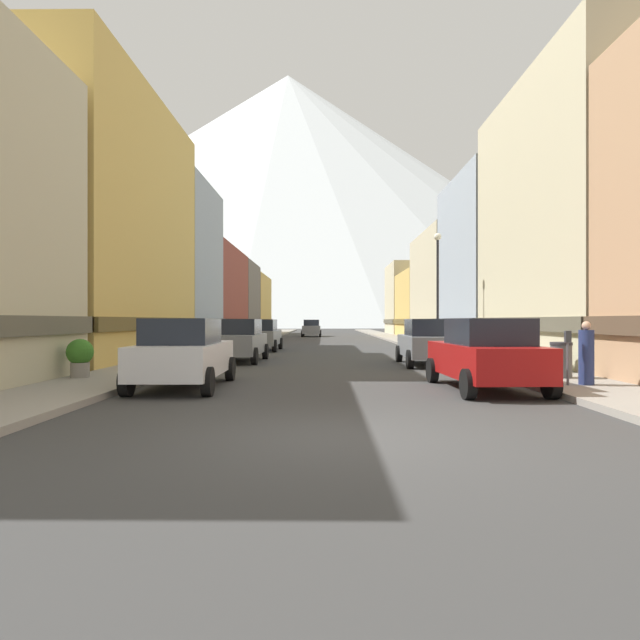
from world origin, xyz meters
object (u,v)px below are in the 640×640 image
at_px(car_left_0, 184,353).
at_px(pedestrian_2, 586,356).
at_px(pedestrian_0, 423,334).
at_px(car_driving_0, 312,328).
at_px(potted_plant_2, 80,356).
at_px(potted_plant_1, 560,357).
at_px(parking_meter_near, 568,350).
at_px(pedestrian_1, 530,348).
at_px(car_left_1, 239,340).
at_px(car_left_2, 261,335).
at_px(potted_plant_0, 181,341).
at_px(car_right_1, 428,342).
at_px(streetlamp_right, 438,274).
at_px(trash_bin_right, 561,360).
at_px(car_right_0, 486,354).

relative_size(car_left_0, pedestrian_2, 2.84).
bearing_deg(pedestrian_0, car_driving_0, 109.65).
bearing_deg(potted_plant_2, potted_plant_1, 6.50).
bearing_deg(parking_meter_near, pedestrian_0, 88.72).
bearing_deg(pedestrian_1, car_left_1, 150.70).
bearing_deg(pedestrian_0, parking_meter_near, -91.28).
bearing_deg(car_left_1, car_left_2, 90.02).
height_order(parking_meter_near, potted_plant_0, parking_meter_near).
distance_m(car_driving_0, parking_meter_near, 44.94).
height_order(car_left_1, pedestrian_1, car_left_1).
bearing_deg(potted_plant_1, car_right_1, 126.31).
xyz_separation_m(potted_plant_2, streetlamp_right, (12.35, 11.69, 3.24)).
bearing_deg(car_right_1, car_left_1, 166.96).
bearing_deg(trash_bin_right, pedestrian_1, 92.80).
height_order(trash_bin_right, pedestrian_0, pedestrian_0).
xyz_separation_m(car_left_0, potted_plant_2, (-3.20, 1.16, -0.15)).
xyz_separation_m(car_left_2, parking_meter_near, (9.55, -17.66, 0.11)).
height_order(parking_meter_near, trash_bin_right, parking_meter_near).
xyz_separation_m(car_right_0, trash_bin_right, (2.55, 1.56, -0.26)).
xyz_separation_m(potted_plant_2, pedestrian_2, (13.25, -1.63, 0.12)).
relative_size(car_right_0, pedestrian_2, 2.86).
relative_size(car_driving_0, pedestrian_1, 2.85).
relative_size(potted_plant_1, pedestrian_0, 0.54).
bearing_deg(car_left_2, pedestrian_2, -60.21).
distance_m(potted_plant_2, pedestrian_2, 13.35).
xyz_separation_m(car_left_1, pedestrian_0, (10.05, 12.92, -0.05)).
bearing_deg(trash_bin_right, pedestrian_0, 90.28).
bearing_deg(pedestrian_2, car_left_2, 119.79).
height_order(pedestrian_1, streetlamp_right, streetlamp_right).
bearing_deg(car_left_2, potted_plant_2, -101.36).
distance_m(parking_meter_near, pedestrian_0, 22.36).
relative_size(trash_bin_right, potted_plant_2, 0.92).
height_order(car_right_0, car_driving_0, same).
distance_m(car_right_0, potted_plant_2, 10.91).
height_order(car_left_0, car_driving_0, same).
xyz_separation_m(car_driving_0, potted_plant_2, (-5.40, -42.61, -0.15)).
height_order(pedestrian_0, streetlamp_right, streetlamp_right).
relative_size(car_left_2, pedestrian_0, 2.88).
height_order(car_left_1, potted_plant_0, car_left_1).
distance_m(car_right_1, potted_plant_0, 11.81).
bearing_deg(car_left_0, pedestrian_0, 65.24).
distance_m(parking_meter_near, potted_plant_0, 17.82).
xyz_separation_m(car_right_0, potted_plant_1, (3.20, 3.13, -0.29)).
distance_m(car_right_1, trash_bin_right, 6.45).
bearing_deg(potted_plant_2, potted_plant_0, 90.00).
bearing_deg(trash_bin_right, car_driving_0, 100.58).
bearing_deg(car_driving_0, parking_meter_near, -80.59).
distance_m(trash_bin_right, potted_plant_0, 17.10).
distance_m(car_right_1, potted_plant_1, 5.41).
bearing_deg(car_right_0, potted_plant_2, 171.92).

